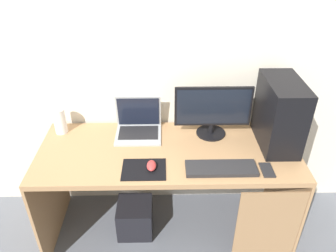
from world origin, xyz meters
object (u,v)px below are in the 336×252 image
Objects in this scene: pc_tower at (279,114)px; speaker at (60,121)px; monitor at (213,111)px; subwoofer at (135,217)px; laptop at (138,126)px; mouse_left at (151,166)px; cell_phone at (267,170)px; keyboard at (221,168)px.

speaker is (-1.44, 0.15, -0.13)m from pc_tower.
subwoofer is (-0.54, -0.18, -0.80)m from monitor.
subwoofer is (0.49, -0.23, -0.70)m from speaker.
laptop is 1.22× the size of subwoofer.
speaker is 1.89× the size of mouse_left.
pc_tower reaches higher than mouse_left.
laptop is at bearing -2.19° from speaker.
cell_phone is at bearing -18.53° from speaker.
monitor is at bearing -3.19° from laptop.
keyboard is (0.01, -0.38, -0.17)m from monitor.
pc_tower is 0.42m from monitor.
keyboard is at bearing -88.37° from monitor.
keyboard is at bearing -38.68° from laptop.
speaker is at bearing 174.11° from pc_tower.
keyboard is 0.86m from subwoofer.
monitor is 0.52m from laptop.
keyboard is at bearing -19.60° from subwoofer.
laptop reaches higher than speaker.
pc_tower is 1.45m from speaker.
pc_tower is 0.87m from mouse_left.
keyboard is (1.04, -0.43, -0.08)m from speaker.
speaker is 1.39m from cell_phone.
mouse_left is at bearing -138.05° from monitor.
laptop is 0.73× the size of keyboard.
speaker is at bearing 147.20° from mouse_left.
pc_tower is 0.38m from cell_phone.
cell_phone is at bearing -2.74° from mouse_left.
cell_phone is at bearing -2.67° from keyboard.
pc_tower is at bearing -5.89° from speaker.
pc_tower is at bearing 66.93° from cell_phone.
mouse_left is (0.63, -0.41, -0.07)m from speaker.
speaker is (-0.54, 0.02, 0.04)m from laptop.
laptop is 0.65m from keyboard.
monitor is at bearing 91.63° from keyboard.
monitor reaches higher than speaker.
pc_tower is 1.26m from subwoofer.
subwoofer is at bearing -175.04° from pc_tower.
cell_phone is (0.68, -0.03, -0.02)m from mouse_left.
keyboard is at bearing -22.29° from speaker.
keyboard is 0.27m from cell_phone.
laptop is at bearing 171.93° from pc_tower.
monitor is 3.90× the size of cell_phone.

